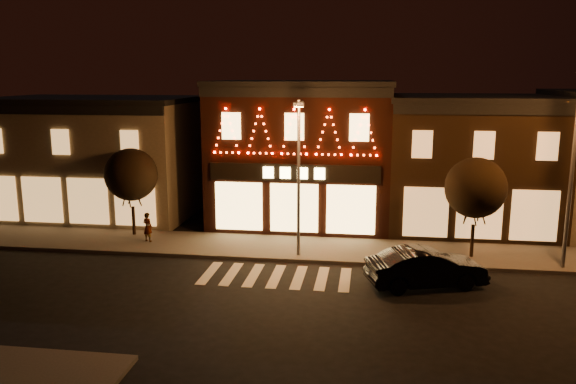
# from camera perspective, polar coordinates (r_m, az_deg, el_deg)

# --- Properties ---
(ground) EXTENTS (120.00, 120.00, 0.00)m
(ground) POSITION_cam_1_polar(r_m,az_deg,el_deg) (21.69, -2.93, -11.90)
(ground) COLOR black
(ground) RESTS_ON ground
(sidewalk_far) EXTENTS (44.00, 4.00, 0.15)m
(sidewalk_far) POSITION_cam_1_polar(r_m,az_deg,el_deg) (28.88, 4.05, -5.72)
(sidewalk_far) COLOR #47423D
(sidewalk_far) RESTS_ON ground
(building_left) EXTENTS (12.20, 8.28, 7.30)m
(building_left) POSITION_cam_1_polar(r_m,az_deg,el_deg) (37.86, -18.47, 3.40)
(building_left) COLOR #685E4A
(building_left) RESTS_ON ground
(building_pulp) EXTENTS (10.20, 8.34, 8.30)m
(building_pulp) POSITION_cam_1_polar(r_m,az_deg,el_deg) (34.02, 1.51, 3.99)
(building_pulp) COLOR black
(building_pulp) RESTS_ON ground
(building_right_a) EXTENTS (9.20, 8.28, 7.50)m
(building_right_a) POSITION_cam_1_polar(r_m,az_deg,el_deg) (34.32, 17.49, 2.85)
(building_right_a) COLOR #301F11
(building_right_a) RESTS_ON ground
(streetlamp_mid) EXTENTS (0.49, 1.69, 7.37)m
(streetlamp_mid) POSITION_cam_1_polar(r_m,az_deg,el_deg) (26.55, 1.06, 2.54)
(streetlamp_mid) COLOR #59595E
(streetlamp_mid) RESTS_ON sidewalk_far
(streetlamp_right) EXTENTS (0.57, 1.98, 8.65)m
(streetlamp_right) POSITION_cam_1_polar(r_m,az_deg,el_deg) (27.50, 26.57, 3.22)
(streetlamp_right) COLOR #59595E
(streetlamp_right) RESTS_ON sidewalk_far
(tree_left) EXTENTS (2.80, 2.80, 4.68)m
(tree_left) POSITION_cam_1_polar(r_m,az_deg,el_deg) (31.64, -15.29, 1.67)
(tree_left) COLOR black
(tree_left) RESTS_ON sidewalk_far
(tree_right) EXTENTS (2.84, 2.84, 4.75)m
(tree_right) POSITION_cam_1_polar(r_m,az_deg,el_deg) (28.09, 18.10, 0.39)
(tree_right) COLOR black
(tree_right) RESTS_ON sidewalk_far
(dark_sedan) EXTENTS (5.17, 3.11, 1.61)m
(dark_sedan) POSITION_cam_1_polar(r_m,az_deg,el_deg) (24.59, 13.51, -7.33)
(dark_sedan) COLOR black
(dark_sedan) RESTS_ON ground
(pedestrian) EXTENTS (0.65, 0.54, 1.54)m
(pedestrian) POSITION_cam_1_polar(r_m,az_deg,el_deg) (30.60, -13.73, -3.39)
(pedestrian) COLOR gray
(pedestrian) RESTS_ON sidewalk_far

